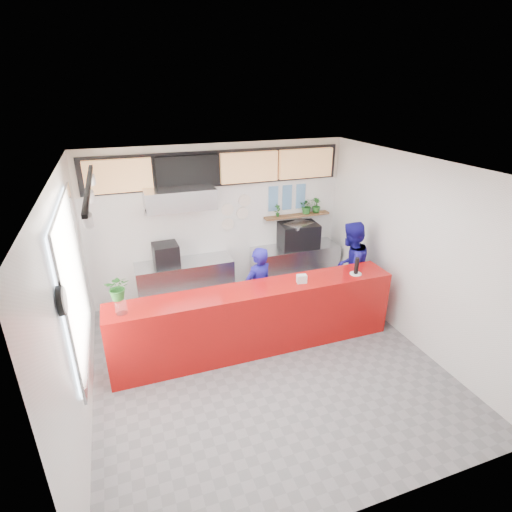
{
  "coord_description": "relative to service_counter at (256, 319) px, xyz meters",
  "views": [
    {
      "loc": [
        -1.82,
        -4.68,
        3.95
      ],
      "look_at": [
        0.1,
        0.7,
        1.5
      ],
      "focal_mm": 28.0,
      "sensor_mm": 36.0,
      "label": 1
    }
  ],
  "objects": [
    {
      "name": "staff_center",
      "position": [
        0.22,
        0.53,
        0.22
      ],
      "size": [
        0.65,
        0.54,
        1.53
      ],
      "primitive_type": "imported",
      "rotation": [
        0.0,
        0.0,
        3.5
      ],
      "color": "navy",
      "rests_on": "ground"
    },
    {
      "name": "photo_frame_a",
      "position": [
        1.1,
        2.08,
        1.45
      ],
      "size": [
        0.2,
        0.02,
        0.25
      ],
      "primitive_type": "cube",
      "color": "#598CBF",
      "rests_on": "wall_back"
    },
    {
      "name": "ceiling",
      "position": [
        0.0,
        -0.4,
        2.45
      ],
      "size": [
        5.0,
        5.0,
        0.0
      ],
      "primitive_type": "plane",
      "rotation": [
        3.14,
        0.0,
        0.0
      ],
      "color": "silver"
    },
    {
      "name": "extraction_hood",
      "position": [
        -0.8,
        1.75,
        1.6
      ],
      "size": [
        1.2,
        0.7,
        0.35
      ],
      "primitive_type": "cube",
      "color": "#B2B5BA",
      "rests_on": "ceiling"
    },
    {
      "name": "napkin_holder",
      "position": [
        0.73,
        -0.06,
        0.62
      ],
      "size": [
        0.17,
        0.12,
        0.13
      ],
      "primitive_type": "cube",
      "rotation": [
        0.0,
        0.0,
        -0.17
      ],
      "color": "silver",
      "rests_on": "service_counter"
    },
    {
      "name": "menu_board_far_right",
      "position": [
        1.73,
        1.98,
        2.0
      ],
      "size": [
        1.1,
        0.1,
        0.55
      ],
      "primitive_type": "cube",
      "color": "tan",
      "rests_on": "wall_back"
    },
    {
      "name": "soffit",
      "position": [
        0.0,
        2.06,
        2.0
      ],
      "size": [
        4.8,
        0.04,
        0.65
      ],
      "primitive_type": "cube",
      "color": "black",
      "rests_on": "wall_back"
    },
    {
      "name": "dec_plate_d",
      "position": [
        0.5,
        2.07,
        1.35
      ],
      "size": [
        0.24,
        0.03,
        0.24
      ],
      "primitive_type": "cylinder",
      "rotation": [
        1.57,
        0.0,
        0.0
      ],
      "color": "silver",
      "rests_on": "wall_back"
    },
    {
      "name": "dec_plate_c",
      "position": [
        0.15,
        2.07,
        0.9
      ],
      "size": [
        0.24,
        0.03,
        0.24
      ],
      "primitive_type": "cylinder",
      "rotation": [
        1.57,
        0.0,
        0.0
      ],
      "color": "silver",
      "rests_on": "wall_back"
    },
    {
      "name": "prep_bench",
      "position": [
        -0.8,
        1.8,
        -0.1
      ],
      "size": [
        1.8,
        0.6,
        0.9
      ],
      "primitive_type": "cube",
      "color": "#B2B5BA",
      "rests_on": "ground"
    },
    {
      "name": "menu_board_mid_left",
      "position": [
        -0.59,
        1.98,
        2.0
      ],
      "size": [
        1.1,
        0.1,
        0.55
      ],
      "primitive_type": "cube",
      "color": "black",
      "rests_on": "wall_back"
    },
    {
      "name": "photo_frame_c",
      "position": [
        1.7,
        2.08,
        1.45
      ],
      "size": [
        0.2,
        0.02,
        0.25
      ],
      "primitive_type": "cube",
      "color": "#598CBF",
      "rests_on": "wall_back"
    },
    {
      "name": "dec_plate_a",
      "position": [
        0.15,
        2.07,
        1.2
      ],
      "size": [
        0.24,
        0.03,
        0.24
      ],
      "primitive_type": "cylinder",
      "rotation": [
        1.57,
        0.0,
        0.0
      ],
      "color": "silver",
      "rests_on": "wall_back"
    },
    {
      "name": "photo_frame_d",
      "position": [
        1.1,
        2.08,
        1.2
      ],
      "size": [
        0.2,
        0.02,
        0.25
      ],
      "primitive_type": "cube",
      "color": "#598CBF",
      "rests_on": "wall_back"
    },
    {
      "name": "photo_frame_f",
      "position": [
        1.7,
        2.08,
        1.2
      ],
      "size": [
        0.2,
        0.02,
        0.25
      ],
      "primitive_type": "cube",
      "color": "#598CBF",
      "rests_on": "wall_back"
    },
    {
      "name": "staff_right",
      "position": [
        2.0,
        0.56,
        0.33
      ],
      "size": [
        1.05,
        0.96,
        1.76
      ],
      "primitive_type": "imported",
      "rotation": [
        0.0,
        0.0,
        3.57
      ],
      "color": "navy",
      "rests_on": "ground"
    },
    {
      "name": "wall_clock_face",
      "position": [
        -2.43,
        -1.3,
        1.5
      ],
      "size": [
        0.02,
        0.26,
        0.26
      ],
      "primitive_type": "cylinder",
      "rotation": [
        0.0,
        1.57,
        0.0
      ],
      "color": "white",
      "rests_on": "wall_left"
    },
    {
      "name": "window_pane",
      "position": [
        -2.47,
        -0.1,
        1.15
      ],
      "size": [
        0.04,
        2.2,
        1.9
      ],
      "primitive_type": "cube",
      "color": "silver",
      "rests_on": "wall_left"
    },
    {
      "name": "herb_c",
      "position": [
        1.81,
        2.0,
        1.13
      ],
      "size": [
        0.36,
        0.34,
        0.33
      ],
      "primitive_type": "imported",
      "rotation": [
        0.0,
        0.0,
        -0.34
      ],
      "color": "#225E21",
      "rests_on": "herb_shelf"
    },
    {
      "name": "glass_vase",
      "position": [
        -1.97,
        -0.07,
        0.65
      ],
      "size": [
        0.19,
        0.19,
        0.19
      ],
      "primitive_type": "cylinder",
      "rotation": [
        0.0,
        0.0,
        0.27
      ],
      "color": "silver",
      "rests_on": "service_counter"
    },
    {
      "name": "pepper_mill",
      "position": [
        1.7,
        -0.08,
        0.7
      ],
      "size": [
        0.07,
        0.07,
        0.28
      ],
      "primitive_type": "cylinder",
      "rotation": [
        0.0,
        0.0,
        0.0
      ],
      "color": "black",
      "rests_on": "white_plate"
    },
    {
      "name": "herb_a",
      "position": [
        1.17,
        2.0,
        1.1
      ],
      "size": [
        0.16,
        0.14,
        0.26
      ],
      "primitive_type": "imported",
      "rotation": [
        0.0,
        0.0,
        0.37
      ],
      "color": "#225E21",
      "rests_on": "herb_shelf"
    },
    {
      "name": "service_counter",
      "position": [
        0.0,
        0.0,
        0.0
      ],
      "size": [
        4.5,
        0.6,
        1.1
      ],
      "primitive_type": "cube",
      "color": "#A10D0B",
      "rests_on": "ground"
    },
    {
      "name": "photo_frame_b",
      "position": [
        1.4,
        2.08,
        1.45
      ],
      "size": [
        0.2,
        0.02,
        0.25
      ],
      "primitive_type": "cube",
      "color": "#598CBF",
      "rests_on": "wall_back"
    },
    {
      "name": "herb_d",
      "position": [
        2.03,
        2.0,
        1.12
      ],
      "size": [
        0.21,
        0.2,
        0.31
      ],
      "primitive_type": "imported",
      "rotation": [
        0.0,
        0.0,
        0.29
      ],
      "color": "#225E21",
      "rests_on": "herb_shelf"
    },
    {
      "name": "espresso_machine",
      "position": [
        1.55,
        1.8,
        0.6
      ],
      "size": [
        0.81,
        0.61,
        0.49
      ],
      "primitive_type": "cube",
      "rotation": [
        0.0,
        0.0,
        -0.09
      ],
      "color": "black",
      "rests_on": "right_bench"
    },
    {
      "name": "dec_plate_b",
      "position": [
        0.45,
        2.07,
        1.1
      ],
      "size": [
        0.24,
        0.03,
        0.24
      ],
      "primitive_type": "cylinder",
      "rotation": [
        1.57,
        0.0,
        0.0
      ],
      "color": "silver",
      "rests_on": "wall_back"
    },
    {
      "name": "wall_clock_rim",
      "position": [
        -2.46,
        -1.3,
        1.5
      ],
      "size": [
        0.05,
        0.3,
        0.3
      ],
      "primitive_type": "cylinder",
      "rotation": [
        0.0,
        1.57,
        0.0
      ],
      "color": "black",
      "rests_on": "wall_left"
    },
    {
      "name": "wall_back",
      "position": [
        0.0,
        2.1,
        0.95
      ],
      "size": [
        5.0,
        0.0,
        5.0
      ],
      "primitive_type": "plane",
      "rotation": [
        1.57,
        0.0,
        0.0
      ],
      "color": "white",
      "rests_on": "ground"
    },
    {
      "name": "espresso_tray",
      "position": [
        1.55,
        1.8,
        0.83
      ],
      "size": [
        0.67,
        0.58,
        0.05
      ],
      "primitive_type": "cube",
      "rotation": [
        0.0,
        0.0,
        0.43
      ],
      "color": "#A5A6AC",
      "rests_on": "espresso_machine"
    },
    {
      "name": "track_rail",
      "position": [
        -2.1,
        -0.4,
        2.39
      ],
      "size": [
        0.05,
        2.4,
        0.04
      ],
      "primitive_type": "cube",
      "color": "black",
      "rests_on": "ceiling"
    },
    {
      "name": "cream_band",
      "position": [
        0.0,
        2.09,
        2.05
      ],
      "size": [
        5.0,
        0.02,
        0.8
      ],
      "primitive_type": "cube",
      "color": "beige",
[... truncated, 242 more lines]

